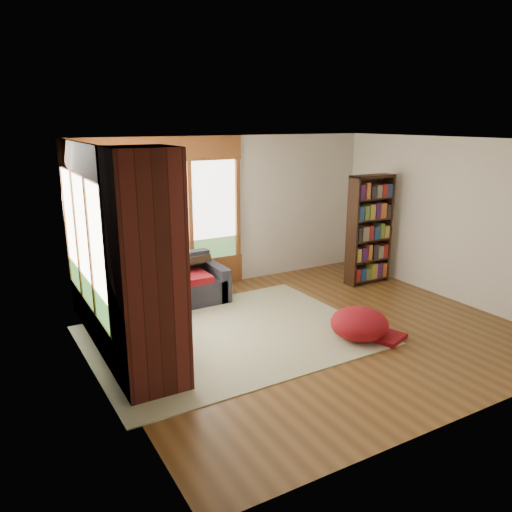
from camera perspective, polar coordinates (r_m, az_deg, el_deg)
name	(u,v)px	position (r m, az deg, el deg)	size (l,w,h in m)	color
floor	(310,330)	(7.12, 6.24, -8.38)	(5.50, 5.50, 0.00)	#543417
ceiling	(316,140)	(6.54, 6.91, 13.00)	(5.50, 5.50, 0.00)	white
wall_back	(229,211)	(8.81, -3.07, 5.13)	(5.50, 0.04, 2.60)	silver
wall_front	(474,295)	(5.00, 23.66, -4.08)	(5.50, 0.04, 2.60)	silver
wall_left	(105,269)	(5.60, -16.89, -1.45)	(0.04, 5.00, 2.60)	silver
wall_right	(453,220)	(8.60, 21.60, 3.83)	(0.04, 5.00, 2.60)	silver
windows_back	(165,215)	(8.31, -10.41, 4.65)	(2.82, 0.10, 1.90)	brown
windows_left	(84,241)	(6.73, -19.01, 1.58)	(0.10, 2.62, 1.90)	brown
roller_blind	(72,201)	(7.47, -20.29, 5.88)	(0.03, 0.72, 0.90)	#768F5F
brick_chimney	(147,273)	(5.35, -12.38, -1.88)	(0.70, 0.70, 2.60)	#471914
sectional_sofa	(137,297)	(7.65, -13.43, -4.58)	(2.20, 2.20, 0.80)	#21222B
area_rug	(230,335)	(6.91, -2.99, -9.01)	(3.72, 2.84, 0.01)	silver
bookshelf	(369,230)	(9.06, 12.84, 2.93)	(0.83, 0.28, 1.94)	black
pouf	(359,323)	(6.88, 11.73, -7.48)	(0.78, 0.78, 0.42)	maroon
dog_tan	(169,262)	(7.55, -9.87, -0.73)	(1.05, 0.96, 0.51)	brown
dog_brindle	(133,282)	(6.96, -13.93, -2.93)	(0.53, 0.75, 0.38)	#312618
throw_pillows	(135,265)	(7.66, -13.68, -0.97)	(1.98, 1.68, 0.45)	#2F2317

